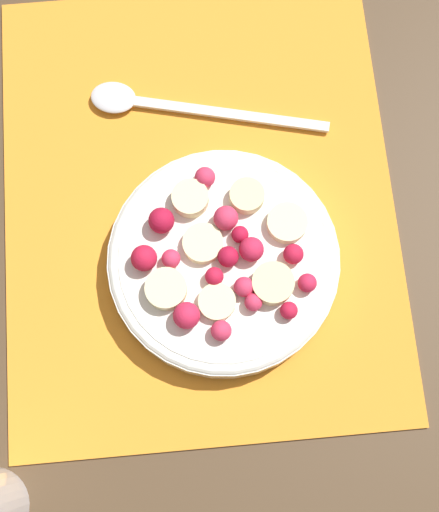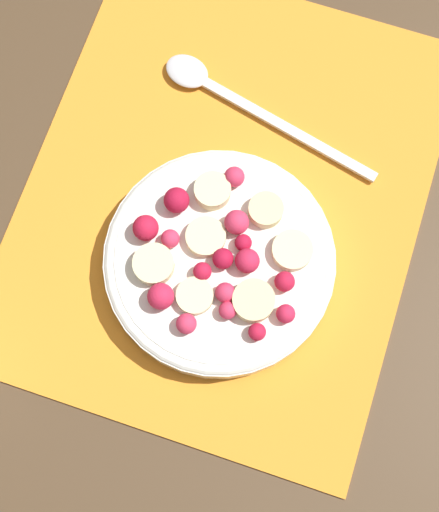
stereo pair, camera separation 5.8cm
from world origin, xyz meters
TOP-DOWN VIEW (x-y plane):
  - ground_plane at (0.00, 0.00)m, footprint 3.00×3.00m
  - placemat at (0.00, 0.00)m, footprint 0.43×0.34m
  - fruit_bowl at (-0.06, -0.02)m, footprint 0.19×0.19m
  - spoon at (0.09, 0.03)m, footprint 0.07×0.22m

SIDE VIEW (x-z plane):
  - ground_plane at x=0.00m, z-range 0.00..0.00m
  - placemat at x=0.00m, z-range 0.00..0.01m
  - spoon at x=0.09m, z-range 0.01..0.01m
  - fruit_bowl at x=-0.06m, z-range 0.00..0.05m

